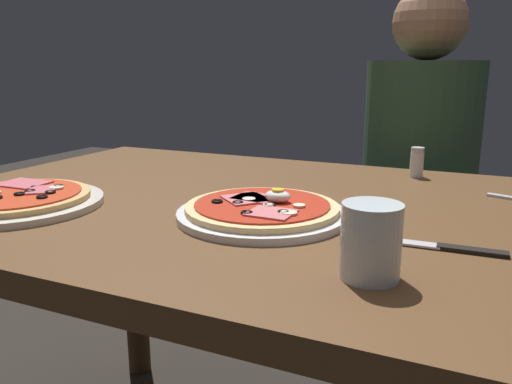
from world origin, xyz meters
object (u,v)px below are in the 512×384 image
at_px(pizza_across_left, 15,200).
at_px(water_glass_near, 371,246).
at_px(dining_table, 243,253).
at_px(salt_shaker, 417,162).
at_px(pizza_foreground, 262,211).
at_px(knife, 442,247).
at_px(diner_person, 416,207).

bearing_deg(pizza_across_left, water_glass_near, -5.05).
bearing_deg(dining_table, salt_shaker, 52.06).
xyz_separation_m(pizza_across_left, water_glass_near, (0.64, -0.06, 0.03)).
distance_m(pizza_foreground, knife, 0.28).
height_order(pizza_across_left, water_glass_near, water_glass_near).
bearing_deg(diner_person, pizza_foreground, 79.12).
xyz_separation_m(pizza_foreground, pizza_across_left, (-0.43, -0.11, -0.00)).
bearing_deg(pizza_foreground, water_glass_near, -38.77).
bearing_deg(diner_person, water_glass_near, 93.75).
xyz_separation_m(pizza_across_left, salt_shaker, (0.61, 0.55, 0.02)).
bearing_deg(salt_shaker, pizza_across_left, -138.12).
relative_size(knife, salt_shaker, 2.92).
distance_m(pizza_across_left, salt_shaker, 0.83).
relative_size(dining_table, water_glass_near, 13.66).
relative_size(pizza_foreground, diner_person, 0.24).
xyz_separation_m(water_glass_near, salt_shaker, (-0.03, 0.61, -0.01)).
xyz_separation_m(dining_table, diner_person, (0.23, 0.69, -0.06)).
xyz_separation_m(water_glass_near, knife, (0.07, 0.14, -0.04)).
height_order(dining_table, pizza_foreground, pizza_foreground).
distance_m(pizza_across_left, water_glass_near, 0.65).
bearing_deg(knife, salt_shaker, 101.65).
bearing_deg(pizza_across_left, pizza_foreground, 14.93).
distance_m(pizza_foreground, diner_person, 0.82).
bearing_deg(pizza_foreground, pizza_across_left, -165.07).
height_order(water_glass_near, diner_person, diner_person).
bearing_deg(salt_shaker, diner_person, 95.74).
bearing_deg(knife, dining_table, 160.62).
bearing_deg(salt_shaker, pizza_foreground, -113.01).
distance_m(knife, diner_person, 0.84).
bearing_deg(water_glass_near, salt_shaker, 92.61).
relative_size(pizza_across_left, diner_person, 0.26).
bearing_deg(water_glass_near, diner_person, 93.75).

